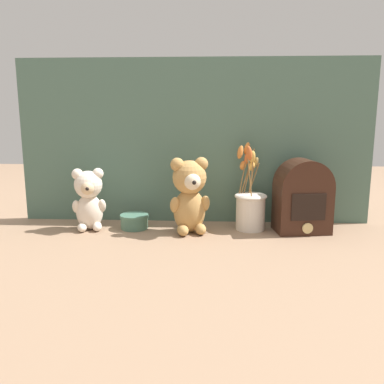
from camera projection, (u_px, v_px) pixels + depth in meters
The scene contains 7 objects.
ground_plane at pixel (192, 232), 1.55m from camera, with size 4.00×4.00×0.00m, color #8E7056.
backdrop_wall at pixel (194, 142), 1.66m from camera, with size 1.43×0.02×0.66m.
teddy_bear_large at pixel (190, 194), 1.52m from camera, with size 0.16×0.15×0.29m.
teddy_bear_medium at pixel (89, 198), 1.57m from camera, with size 0.13×0.12×0.24m.
flower_vase at pixel (250, 206), 1.58m from camera, with size 0.13×0.14×0.34m.
vintage_radio at pixel (303, 197), 1.54m from camera, with size 0.21×0.16×0.28m.
decorative_tin_tall at pixel (134, 221), 1.60m from camera, with size 0.11×0.11×0.06m.
Camera 1 is at (0.08, -1.49, 0.45)m, focal length 38.00 mm.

